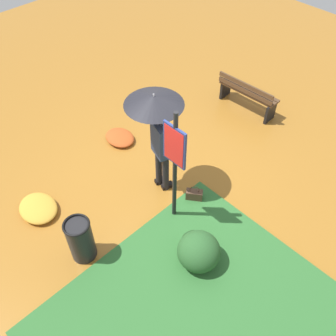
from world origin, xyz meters
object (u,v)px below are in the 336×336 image
Objects in this scene: park_bench at (247,94)px; trash_bin at (81,240)px; person_with_umbrella at (157,120)px; info_sign_post at (175,158)px; handbag at (194,195)px.

park_bench is 1.68× the size of trash_bin.
person_with_umbrella reaches higher than trash_bin.
person_with_umbrella is 2.23m from trash_bin.
info_sign_post is at bearing -106.31° from trash_bin.
handbag is (-0.01, -0.51, -1.32)m from info_sign_post.
info_sign_post reaches higher than trash_bin.
trash_bin reaches higher than handbag.
park_bench is at bearing -83.65° from trash_bin.
handbag is 0.44× the size of trash_bin.
info_sign_post is 6.22× the size of handbag.
handbag is 3.01m from park_bench.
handbag is (-0.73, -0.19, -1.42)m from person_with_umbrella.
park_bench is (0.29, -3.00, -1.15)m from person_with_umbrella.
trash_bin is (-0.55, 4.90, 0.02)m from park_bench.
info_sign_post is 1.41m from handbag.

